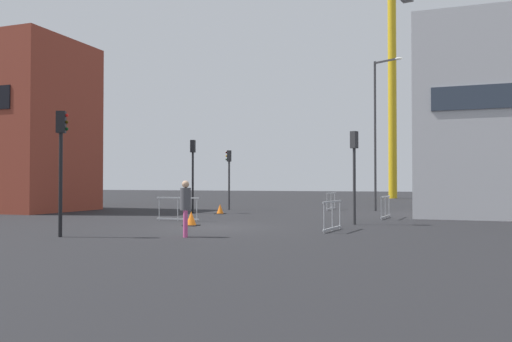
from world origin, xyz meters
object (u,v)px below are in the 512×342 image
(construction_crane, at_px, (391,50))
(traffic_light_median, at_px, (354,162))
(traffic_light_verge, at_px, (193,164))
(traffic_light_island, at_px, (229,170))
(traffic_cone_by_barrier, at_px, (220,209))
(traffic_cone_orange, at_px, (191,219))
(streetlamp_tall, at_px, (378,124))
(traffic_light_crosswalk, at_px, (61,152))
(pedestrian_walking, at_px, (186,204))

(construction_crane, relative_size, traffic_light_median, 6.27)
(traffic_light_verge, xyz_separation_m, traffic_light_island, (0.61, 3.83, -0.23))
(traffic_cone_by_barrier, relative_size, traffic_cone_orange, 0.93)
(traffic_cone_by_barrier, bearing_deg, traffic_light_verge, 174.02)
(traffic_light_median, distance_m, traffic_cone_orange, 7.08)
(streetlamp_tall, bearing_deg, traffic_light_crosswalk, -112.82)
(pedestrian_walking, distance_m, traffic_cone_by_barrier, 12.09)
(traffic_light_crosswalk, height_order, traffic_cone_orange, traffic_light_crosswalk)
(pedestrian_walking, bearing_deg, traffic_cone_by_barrier, 108.42)
(traffic_light_crosswalk, xyz_separation_m, pedestrian_walking, (3.77, 1.32, -1.65))
(streetlamp_tall, distance_m, pedestrian_walking, 18.23)
(traffic_light_island, bearing_deg, construction_crane, 74.29)
(streetlamp_tall, relative_size, traffic_light_median, 2.37)
(traffic_light_median, height_order, pedestrian_walking, traffic_light_median)
(traffic_light_island, bearing_deg, pedestrian_walking, -72.19)
(streetlamp_tall, height_order, traffic_cone_orange, streetlamp_tall)
(traffic_light_crosswalk, xyz_separation_m, traffic_light_verge, (-1.81, 12.95, 0.06))
(pedestrian_walking, distance_m, traffic_cone_orange, 4.43)
(construction_crane, height_order, traffic_cone_by_barrier, construction_crane)
(traffic_light_island, bearing_deg, traffic_cone_by_barrier, -73.95)
(construction_crane, relative_size, streetlamp_tall, 2.65)
(traffic_light_median, bearing_deg, construction_crane, 92.74)
(traffic_light_island, distance_m, traffic_cone_by_barrier, 4.77)
(traffic_cone_by_barrier, bearing_deg, traffic_cone_orange, -74.97)
(streetlamp_tall, relative_size, traffic_cone_by_barrier, 17.01)
(streetlamp_tall, xyz_separation_m, pedestrian_walking, (-4.06, -17.27, -4.21))
(traffic_light_median, bearing_deg, traffic_light_verge, 153.45)
(construction_crane, xyz_separation_m, traffic_light_verge, (-8.17, -30.71, -13.18))
(traffic_light_median, height_order, traffic_light_verge, traffic_light_verge)
(streetlamp_tall, xyz_separation_m, traffic_light_crosswalk, (-7.82, -18.59, -2.56))
(traffic_light_median, xyz_separation_m, traffic_cone_orange, (-6.11, -2.72, -2.33))
(traffic_light_verge, relative_size, traffic_cone_orange, 7.20)
(construction_crane, xyz_separation_m, streetlamp_tall, (1.46, -25.07, -10.68))
(traffic_cone_by_barrier, distance_m, traffic_cone_orange, 7.73)
(construction_crane, height_order, pedestrian_walking, construction_crane)
(traffic_light_verge, bearing_deg, traffic_cone_orange, -63.75)
(traffic_light_crosswalk, xyz_separation_m, traffic_cone_orange, (1.96, 5.30, -2.44))
(traffic_light_crosswalk, height_order, pedestrian_walking, traffic_light_crosswalk)
(construction_crane, bearing_deg, traffic_light_crosswalk, -98.29)
(traffic_light_median, xyz_separation_m, traffic_light_crosswalk, (-8.07, -8.01, 0.11))
(traffic_light_verge, bearing_deg, traffic_light_median, -26.55)
(streetlamp_tall, relative_size, traffic_light_verge, 2.21)
(traffic_light_crosswalk, bearing_deg, traffic_light_verge, 97.96)
(streetlamp_tall, relative_size, pedestrian_walking, 5.07)
(streetlamp_tall, height_order, traffic_cone_by_barrier, streetlamp_tall)
(construction_crane, relative_size, traffic_cone_by_barrier, 45.02)
(traffic_light_island, bearing_deg, traffic_light_verge, -99.09)
(traffic_light_crosswalk, xyz_separation_m, traffic_light_island, (-1.20, 16.78, -0.17))
(construction_crane, bearing_deg, traffic_light_island, -105.71)
(traffic_light_crosswalk, relative_size, traffic_light_verge, 0.97)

